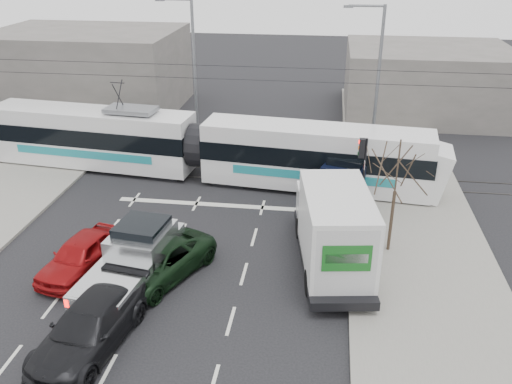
# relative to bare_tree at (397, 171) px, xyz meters

# --- Properties ---
(ground) EXTENTS (120.00, 120.00, 0.00)m
(ground) POSITION_rel_bare_tree_xyz_m (-7.60, -2.50, -3.79)
(ground) COLOR black
(ground) RESTS_ON ground
(sidewalk_right) EXTENTS (6.00, 60.00, 0.15)m
(sidewalk_right) POSITION_rel_bare_tree_xyz_m (1.40, -2.50, -3.72)
(sidewalk_right) COLOR gray
(sidewalk_right) RESTS_ON ground
(rails) EXTENTS (60.00, 1.60, 0.03)m
(rails) POSITION_rel_bare_tree_xyz_m (-7.60, 7.50, -3.78)
(rails) COLOR #33302D
(rails) RESTS_ON ground
(building_left) EXTENTS (14.00, 10.00, 6.00)m
(building_left) POSITION_rel_bare_tree_xyz_m (-21.60, 19.50, -0.79)
(building_left) COLOR slate
(building_left) RESTS_ON ground
(building_right) EXTENTS (12.00, 10.00, 5.00)m
(building_right) POSITION_rel_bare_tree_xyz_m (4.40, 21.50, -1.29)
(building_right) COLOR slate
(building_right) RESTS_ON ground
(bare_tree) EXTENTS (2.40, 2.40, 5.00)m
(bare_tree) POSITION_rel_bare_tree_xyz_m (0.00, 0.00, 0.00)
(bare_tree) COLOR #47382B
(bare_tree) RESTS_ON ground
(traffic_signal) EXTENTS (0.44, 0.44, 3.60)m
(traffic_signal) POSITION_rel_bare_tree_xyz_m (-1.13, 4.00, -1.05)
(traffic_signal) COLOR black
(traffic_signal) RESTS_ON ground
(street_lamp_near) EXTENTS (2.38, 0.25, 9.00)m
(street_lamp_near) POSITION_rel_bare_tree_xyz_m (-0.29, 11.50, 1.32)
(street_lamp_near) COLOR slate
(street_lamp_near) RESTS_ON ground
(street_lamp_far) EXTENTS (2.38, 0.25, 9.00)m
(street_lamp_far) POSITION_rel_bare_tree_xyz_m (-11.79, 13.50, 1.32)
(street_lamp_far) COLOR slate
(street_lamp_far) RESTS_ON ground
(catenary) EXTENTS (60.00, 0.20, 7.00)m
(catenary) POSITION_rel_bare_tree_xyz_m (-7.60, 7.50, 0.09)
(catenary) COLOR black
(catenary) RESTS_ON ground
(tram) EXTENTS (25.25, 5.15, 5.13)m
(tram) POSITION_rel_bare_tree_xyz_m (-9.95, 6.94, -1.97)
(tram) COLOR silver
(tram) RESTS_ON ground
(silver_pickup) EXTENTS (2.84, 6.37, 2.24)m
(silver_pickup) POSITION_rel_bare_tree_xyz_m (-9.99, -3.62, -2.68)
(silver_pickup) COLOR black
(silver_pickup) RESTS_ON ground
(box_truck) EXTENTS (3.50, 7.47, 3.59)m
(box_truck) POSITION_rel_bare_tree_xyz_m (-2.43, -1.48, -2.02)
(box_truck) COLOR black
(box_truck) RESTS_ON ground
(navy_pickup) EXTENTS (3.69, 6.00, 2.38)m
(navy_pickup) POSITION_rel_bare_tree_xyz_m (-1.99, 4.44, -2.62)
(navy_pickup) COLOR black
(navy_pickup) RESTS_ON ground
(green_car) EXTENTS (4.24, 5.62, 1.42)m
(green_car) POSITION_rel_bare_tree_xyz_m (-9.19, -3.19, -3.08)
(green_car) COLOR black
(green_car) RESTS_ON ground
(red_car) EXTENTS (2.63, 4.65, 1.49)m
(red_car) POSITION_rel_bare_tree_xyz_m (-12.44, -3.14, -3.05)
(red_car) COLOR maroon
(red_car) RESTS_ON ground
(dark_car) EXTENTS (2.97, 5.57, 1.54)m
(dark_car) POSITION_rel_bare_tree_xyz_m (-10.24, -7.37, -3.02)
(dark_car) COLOR black
(dark_car) RESTS_ON ground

